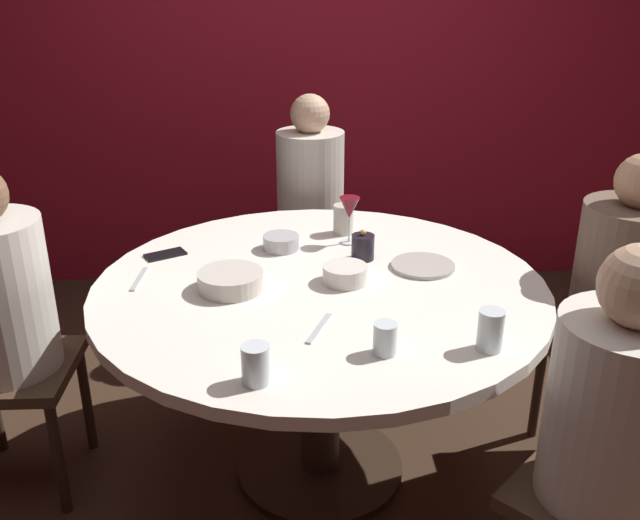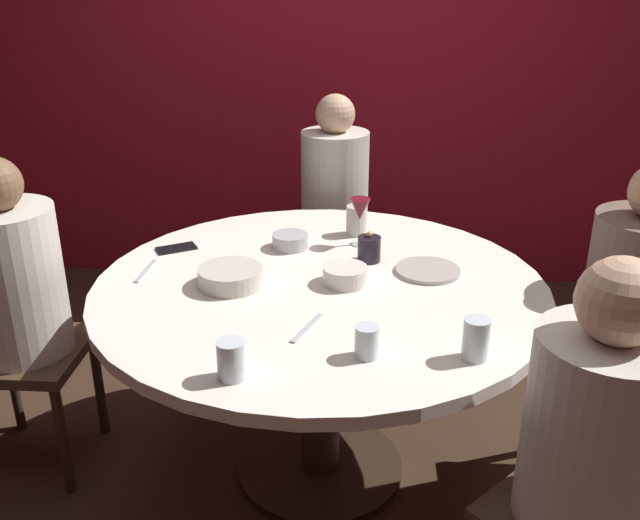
{
  "view_description": "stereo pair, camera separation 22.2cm",
  "coord_description": "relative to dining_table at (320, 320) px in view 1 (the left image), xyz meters",
  "views": [
    {
      "loc": [
        -0.09,
        -2.05,
        1.71
      ],
      "look_at": [
        0.0,
        0.0,
        0.83
      ],
      "focal_mm": 39.13,
      "sensor_mm": 36.0,
      "label": 1
    },
    {
      "loc": [
        0.13,
        -2.05,
        1.71
      ],
      "look_at": [
        0.0,
        0.0,
        0.83
      ],
      "focal_mm": 39.13,
      "sensor_mm": 36.0,
      "label": 2
    }
  ],
  "objects": [
    {
      "name": "seated_diner_right",
      "position": [
        1.01,
        0.0,
        0.1
      ],
      "size": [
        0.4,
        0.4,
        1.17
      ],
      "rotation": [
        0.0,
        0.0,
        3.14
      ],
      "color": "#3F2D1E",
      "rests_on": "ground"
    },
    {
      "name": "ground_plane",
      "position": [
        0.0,
        0.0,
        -0.62
      ],
      "size": [
        8.0,
        8.0,
        0.0
      ],
      "primitive_type": "plane",
      "color": "#382619"
    },
    {
      "name": "bowl_serving_large",
      "position": [
        -0.13,
        0.3,
        0.16
      ],
      "size": [
        0.13,
        0.13,
        0.05
      ],
      "primitive_type": "cylinder",
      "color": "#B7B7BC",
      "rests_on": "dining_table"
    },
    {
      "name": "cup_by_left_diner",
      "position": [
        -0.18,
        -0.58,
        0.19
      ],
      "size": [
        0.07,
        0.07,
        0.1
      ],
      "primitive_type": "cylinder",
      "color": "silver",
      "rests_on": "dining_table"
    },
    {
      "name": "cup_near_candle",
      "position": [
        0.11,
        0.45,
        0.19
      ],
      "size": [
        0.08,
        0.08,
        0.11
      ],
      "primitive_type": "cylinder",
      "color": "beige",
      "rests_on": "dining_table"
    },
    {
      "name": "candle_holder",
      "position": [
        0.16,
        0.19,
        0.18
      ],
      "size": [
        0.08,
        0.08,
        0.11
      ],
      "color": "black",
      "rests_on": "dining_table"
    },
    {
      "name": "cup_by_right_diner",
      "position": [
        0.43,
        -0.44,
        0.19
      ],
      "size": [
        0.07,
        0.07,
        0.11
      ],
      "primitive_type": "cylinder",
      "color": "silver",
      "rests_on": "dining_table"
    },
    {
      "name": "cup_center_front",
      "position": [
        0.15,
        -0.45,
        0.18
      ],
      "size": [
        0.06,
        0.06,
        0.09
      ],
      "primitive_type": "cylinder",
      "color": "silver",
      "rests_on": "dining_table"
    },
    {
      "name": "wine_glass",
      "position": [
        0.12,
        0.35,
        0.27
      ],
      "size": [
        0.08,
        0.08,
        0.18
      ],
      "color": "silver",
      "rests_on": "dining_table"
    },
    {
      "name": "dinner_plate",
      "position": [
        0.36,
        0.11,
        0.14
      ],
      "size": [
        0.22,
        0.22,
        0.01
      ],
      "primitive_type": "cylinder",
      "color": "#B2ADA3",
      "rests_on": "dining_table"
    },
    {
      "name": "back_wall",
      "position": [
        0.0,
        1.78,
        0.68
      ],
      "size": [
        6.0,
        0.1,
        2.6
      ],
      "primitive_type": "cube",
      "color": "maroon",
      "rests_on": "ground"
    },
    {
      "name": "dining_table",
      "position": [
        0.0,
        0.0,
        0.0
      ],
      "size": [
        1.47,
        1.47,
        0.75
      ],
      "color": "silver",
      "rests_on": "ground"
    },
    {
      "name": "cell_phone",
      "position": [
        -0.54,
        0.25,
        0.14
      ],
      "size": [
        0.16,
        0.13,
        0.01
      ],
      "primitive_type": "cube",
      "rotation": [
        0.0,
        0.0,
        5.23
      ],
      "color": "black",
      "rests_on": "dining_table"
    },
    {
      "name": "fork_near_plate",
      "position": [
        -0.02,
        -0.31,
        0.14
      ],
      "size": [
        0.08,
        0.17,
        0.01
      ],
      "primitive_type": "cube",
      "rotation": [
        0.0,
        0.0,
        -0.38
      ],
      "color": "#B7B7BC",
      "rests_on": "dining_table"
    },
    {
      "name": "bowl_small_white",
      "position": [
        -0.28,
        -0.04,
        0.17
      ],
      "size": [
        0.21,
        0.21,
        0.06
      ],
      "primitive_type": "cylinder",
      "color": "beige",
      "rests_on": "dining_table"
    },
    {
      "name": "knife_near_plate",
      "position": [
        -0.59,
        0.05,
        0.14
      ],
      "size": [
        0.03,
        0.18,
        0.01
      ],
      "primitive_type": "cube",
      "rotation": [
        0.0,
        0.0,
        -0.06
      ],
      "color": "#B7B7BC",
      "rests_on": "dining_table"
    },
    {
      "name": "seated_diner_front_right",
      "position": [
        0.69,
        -0.69,
        0.09
      ],
      "size": [
        0.57,
        0.57,
        1.15
      ],
      "rotation": [
        0.0,
        0.0,
        2.36
      ],
      "color": "#3F2D1E",
      "rests_on": "ground"
    },
    {
      "name": "seated_diner_back",
      "position": [
        0.0,
        1.03,
        0.11
      ],
      "size": [
        0.4,
        0.4,
        1.19
      ],
      "rotation": [
        0.0,
        0.0,
        4.71
      ],
      "color": "#3F2D1E",
      "rests_on": "ground"
    },
    {
      "name": "bowl_salad_center",
      "position": [
        0.08,
        -0.0,
        0.17
      ],
      "size": [
        0.15,
        0.15,
        0.06
      ],
      "primitive_type": "cylinder",
      "color": "silver",
      "rests_on": "dining_table"
    }
  ]
}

